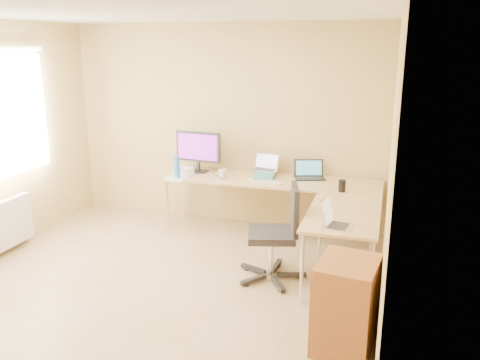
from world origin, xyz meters
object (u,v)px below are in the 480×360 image
(office_chair, at_px, (271,233))
(monitor, at_px, (198,152))
(laptop_black, at_px, (310,170))
(desk_fan, at_px, (192,160))
(mug, at_px, (222,173))
(water_bottle, at_px, (177,167))
(cabinet, at_px, (346,306))
(desk_return, at_px, (342,246))
(keyboard, at_px, (264,180))
(desk_main, at_px, (271,207))
(laptop_return, at_px, (338,216))
(laptop_center, at_px, (265,163))

(office_chair, bearing_deg, monitor, 120.07)
(laptop_black, relative_size, desk_fan, 1.45)
(mug, bearing_deg, office_chair, -50.54)
(water_bottle, height_order, cabinet, water_bottle)
(desk_return, bearing_deg, water_bottle, 161.51)
(keyboard, distance_m, water_bottle, 1.09)
(desk_main, distance_m, desk_fan, 1.24)
(desk_fan, relative_size, cabinet, 0.33)
(desk_return, xyz_separation_m, keyboard, (-1.03, 0.88, 0.37))
(monitor, xyz_separation_m, laptop_return, (1.95, -1.52, -0.16))
(water_bottle, bearing_deg, laptop_return, -28.83)
(laptop_center, relative_size, keyboard, 0.82)
(monitor, height_order, laptop_return, monitor)
(keyboard, relative_size, desk_fan, 1.58)
(keyboard, xyz_separation_m, water_bottle, (-1.07, -0.17, 0.13))
(desk_fan, bearing_deg, desk_return, -36.25)
(laptop_center, height_order, laptop_black, laptop_center)
(monitor, bearing_deg, mug, -19.71)
(desk_return, relative_size, desk_fan, 5.23)
(laptop_center, distance_m, keyboard, 0.33)
(desk_main, height_order, laptop_black, laptop_black)
(desk_fan, xyz_separation_m, cabinet, (2.25, -2.38, -0.49))
(laptop_black, relative_size, water_bottle, 1.32)
(cabinet, bearing_deg, laptop_center, 125.56)
(keyboard, height_order, laptop_return, laptop_return)
(desk_return, height_order, keyboard, keyboard)
(desk_return, distance_m, laptop_black, 1.35)
(mug, xyz_separation_m, cabinet, (1.73, -2.08, -0.42))
(desk_main, bearing_deg, laptop_return, -56.45)
(keyboard, distance_m, cabinet, 2.40)
(water_bottle, xyz_separation_m, laptop_return, (2.08, -1.15, -0.03))
(keyboard, bearing_deg, cabinet, -41.46)
(mug, bearing_deg, desk_main, 9.74)
(desk_return, bearing_deg, office_chair, -165.58)
(cabinet, bearing_deg, laptop_black, 113.68)
(water_bottle, bearing_deg, monitor, 69.77)
(mug, distance_m, desk_fan, 0.61)
(monitor, bearing_deg, desk_fan, 144.27)
(keyboard, distance_m, laptop_return, 1.67)
(desk_main, height_order, cabinet, cabinet)
(laptop_black, distance_m, cabinet, 2.47)
(laptop_center, xyz_separation_m, water_bottle, (-1.00, -0.46, -0.02))
(cabinet, bearing_deg, water_bottle, 147.53)
(laptop_black, relative_size, mug, 3.38)
(desk_main, relative_size, desk_fan, 10.65)
(mug, height_order, cabinet, mug)
(mug, relative_size, laptop_return, 0.34)
(desk_main, xyz_separation_m, desk_return, (0.98, -1.00, 0.00))
(keyboard, distance_m, office_chair, 1.13)
(desk_main, distance_m, mug, 0.74)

